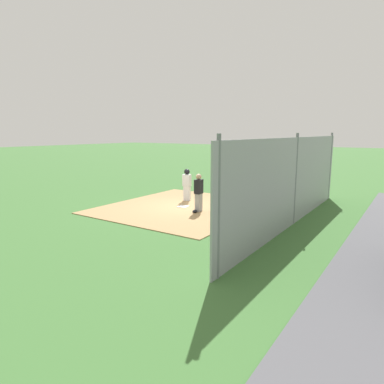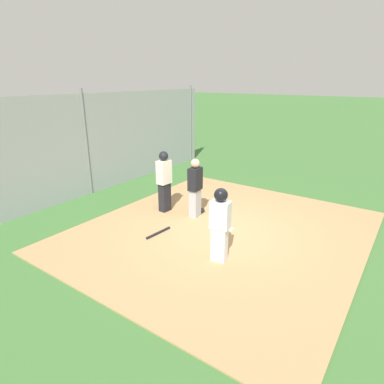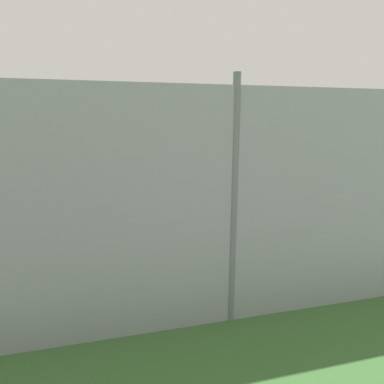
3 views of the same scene
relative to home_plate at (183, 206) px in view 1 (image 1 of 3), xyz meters
name	(u,v)px [view 1 (image 1 of 3)]	position (x,y,z in m)	size (l,w,h in m)	color
ground_plane	(183,207)	(0.00, 0.00, -0.04)	(140.00, 140.00, 0.00)	#3D6B33
dirt_infield	(183,207)	(0.00, 0.00, -0.03)	(7.20, 6.40, 0.03)	#A88456
home_plate	(183,206)	(0.00, 0.00, 0.00)	(0.44, 0.44, 0.02)	white
catcher	(199,192)	(-0.35, -1.07, 0.83)	(0.40, 0.29, 1.61)	#9E9EA3
umpire	(220,192)	(-0.18, -1.99, 0.90)	(0.40, 0.28, 1.73)	black
runner	(187,183)	(1.25, 0.65, 0.88)	(0.32, 0.42, 1.58)	silver
baseball_bat	(217,205)	(1.07, -1.17, 0.02)	(0.06, 0.06, 0.78)	black
catcher_mask	(195,211)	(-0.67, -1.08, 0.05)	(0.24, 0.20, 0.12)	black
backstop_fence	(295,181)	(0.00, -5.03, 1.56)	(12.00, 0.10, 3.35)	#93999E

